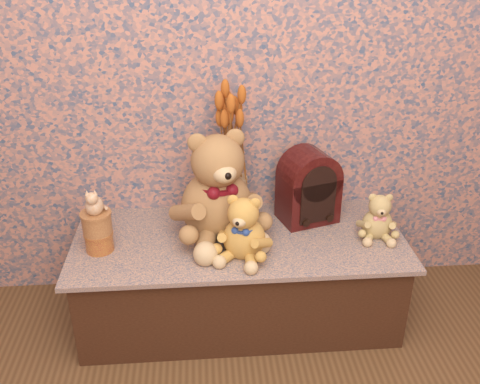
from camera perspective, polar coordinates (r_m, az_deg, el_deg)
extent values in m
cube|color=#3D587D|center=(2.24, -0.74, 19.17)|extent=(3.00, 0.10, 2.60)
cube|color=#324568|center=(2.38, -0.10, -9.05)|extent=(1.39, 0.61, 0.41)
cylinder|color=tan|center=(2.35, -0.71, -0.70)|extent=(0.16, 0.16, 0.21)
cylinder|color=gold|center=(2.23, -14.79, -5.12)|extent=(0.14, 0.14, 0.08)
cylinder|color=tan|center=(2.19, -15.05, -3.23)|extent=(0.12, 0.12, 0.09)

